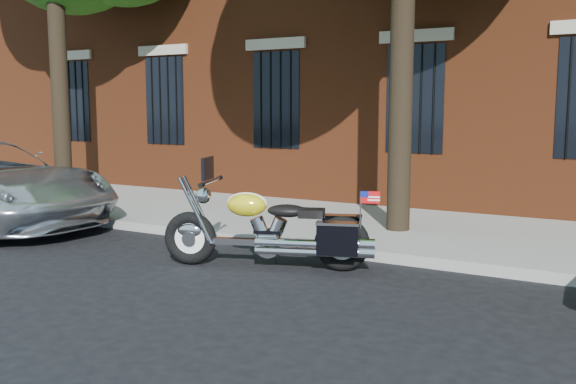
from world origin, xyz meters
The scene contains 4 objects.
ground centered at (0.00, 0.00, 0.00)m, with size 120.00×120.00×0.00m, color black.
curb centered at (0.00, 1.38, 0.07)m, with size 40.00×0.16×0.15m, color gray.
sidewalk centered at (0.00, 3.26, 0.07)m, with size 40.00×3.60×0.15m, color gray.
motorcycle centered at (-0.21, 0.34, 0.48)m, with size 2.78×1.37×1.42m.
Camera 1 is at (3.90, -6.55, 2.05)m, focal length 40.00 mm.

